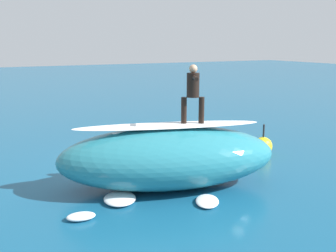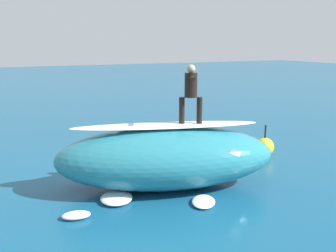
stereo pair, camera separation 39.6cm
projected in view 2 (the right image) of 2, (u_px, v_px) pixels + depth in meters
name	position (u px, v px, depth m)	size (l,w,h in m)	color
ground_plane	(144.00, 162.00, 13.81)	(120.00, 120.00, 0.00)	#145175
wave_crest	(166.00, 157.00, 11.26)	(6.29, 2.63, 1.80)	teal
wave_foam_lip	(166.00, 125.00, 11.06)	(5.35, 0.92, 0.08)	white
surfboard_riding	(190.00, 125.00, 11.18)	(1.97, 0.54, 0.08)	#EAE5C6
surfer_riding	(191.00, 90.00, 10.97)	(0.76, 1.47, 1.66)	black
surfboard_paddling	(152.00, 149.00, 15.34)	(2.18, 0.55, 0.07)	#33B2D1
surfer_paddling	(154.00, 145.00, 15.40)	(1.49, 0.87, 0.28)	black
buoy_marker	(265.00, 147.00, 14.51)	(0.69, 0.69, 1.17)	yellow
foam_patch_near	(203.00, 202.00, 10.24)	(0.93, 0.61, 0.12)	white
foam_patch_mid	(116.00, 198.00, 10.42)	(1.05, 0.85, 0.17)	white
foam_patch_far	(76.00, 215.00, 9.38)	(0.69, 0.42, 0.16)	white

